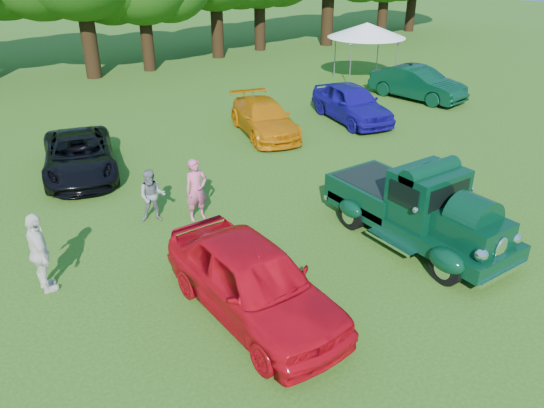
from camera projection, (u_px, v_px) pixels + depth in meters
ground at (364, 268)px, 12.42m from camera, size 120.00×120.00×0.00m
hero_pickup at (417, 209)px, 13.24m from camera, size 2.40×5.15×2.01m
red_convertible at (253, 280)px, 10.59m from camera, size 2.01×4.75×1.60m
back_car_black at (79, 155)px, 17.15m from camera, size 3.29×5.11×1.31m
back_car_orange at (264, 118)px, 20.75m from camera, size 2.95×4.81×1.30m
back_car_blue at (352, 103)px, 22.26m from camera, size 2.68×4.79×1.54m
back_car_green at (417, 83)px, 25.32m from camera, size 2.34×4.84×1.53m
spectator_pink at (196, 190)px, 14.27m from camera, size 0.65×0.45×1.74m
spectator_grey at (152, 196)px, 14.22m from camera, size 0.90×0.83×1.48m
spectator_white at (40, 253)px, 11.26m from camera, size 0.48×1.10×1.86m
canopy_tent at (367, 30)px, 27.72m from camera, size 5.33×5.33×3.06m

